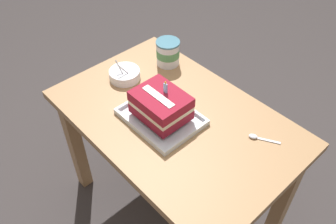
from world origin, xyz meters
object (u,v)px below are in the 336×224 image
Objects in this scene: birthday_cake at (161,105)px; bowl_stack at (125,74)px; foil_tray at (161,117)px; ice_cream_tub at (168,53)px; serving_spoon_near_tray at (256,137)px.

birthday_cake is 0.32m from bowl_stack.
ice_cream_tub is at bearing 133.33° from foil_tray.
bowl_stack is at bearing -166.97° from serving_spoon_near_tray.
serving_spoon_near_tray is (0.33, 0.20, -0.07)m from birthday_cake.
birthday_cake is at bearing -46.67° from ice_cream_tub.
foil_tray is 2.19× the size of bowl_stack.
foil_tray is at bearing -148.48° from serving_spoon_near_tray.
foil_tray is at bearing -46.67° from ice_cream_tub.
foil_tray is at bearing -9.76° from bowl_stack.
birthday_cake is at bearing -148.48° from serving_spoon_near_tray.
bowl_stack is (-0.31, 0.05, -0.06)m from birthday_cake.
serving_spoon_near_tray is at bearing -7.39° from ice_cream_tub.
foil_tray reaches higher than serving_spoon_near_tray.
birthday_cake reaches higher than foil_tray.
ice_cream_tub reaches higher than serving_spoon_near_tray.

